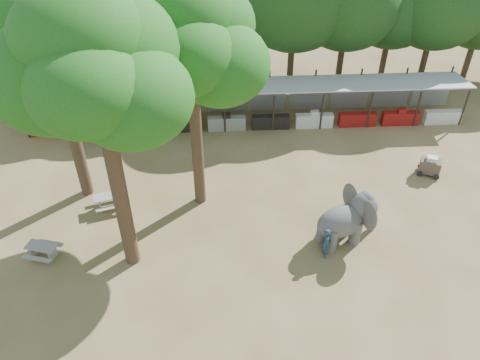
{
  "coord_description": "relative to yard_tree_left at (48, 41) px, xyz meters",
  "views": [
    {
      "loc": [
        -2.01,
        -12.71,
        15.77
      ],
      "look_at": [
        -1.0,
        5.0,
        2.0
      ],
      "focal_mm": 35.0,
      "sensor_mm": 36.0,
      "label": 1
    }
  ],
  "objects": [
    {
      "name": "ground",
      "position": [
        9.13,
        -7.19,
        -8.2
      ],
      "size": [
        100.0,
        100.0,
        0.0
      ],
      "primitive_type": "plane",
      "color": "brown",
      "rests_on": "ground"
    },
    {
      "name": "vendor_stalls",
      "position": [
        9.13,
        6.65,
        -7.02
      ],
      "size": [
        28.0,
        2.99,
        2.8
      ],
      "color": "#A1A2A9",
      "rests_on": "ground"
    },
    {
      "name": "yard_tree_left",
      "position": [
        0.0,
        0.0,
        0.0
      ],
      "size": [
        7.1,
        6.9,
        11.02
      ],
      "color": "#332316",
      "rests_on": "ground"
    },
    {
      "name": "yard_tree_center",
      "position": [
        3.0,
        -5.0,
        1.01
      ],
      "size": [
        7.1,
        6.9,
        12.04
      ],
      "color": "#332316",
      "rests_on": "ground"
    },
    {
      "name": "yard_tree_back",
      "position": [
        6.0,
        -1.0,
        0.34
      ],
      "size": [
        7.1,
        6.9,
        11.36
      ],
      "color": "#332316",
      "rests_on": "ground"
    },
    {
      "name": "backdrop_trees",
      "position": [
        9.13,
        11.81,
        -2.69
      ],
      "size": [
        46.46,
        5.95,
        8.33
      ],
      "color": "#332316",
      "rests_on": "ground"
    },
    {
      "name": "elephant",
      "position": [
        12.96,
        -4.41,
        -6.92
      ],
      "size": [
        3.44,
        2.63,
        2.56
      ],
      "rotation": [
        0.0,
        0.0,
        0.37
      ],
      "color": "#474444",
      "rests_on": "ground"
    },
    {
      "name": "handler",
      "position": [
        11.81,
        -5.43,
        -7.4
      ],
      "size": [
        0.46,
        0.63,
        1.61
      ],
      "primitive_type": "imported",
      "rotation": [
        0.0,
        0.0,
        1.43
      ],
      "color": "#26384C",
      "rests_on": "ground"
    },
    {
      "name": "picnic_table_near",
      "position": [
        -0.9,
        -4.77,
        -7.75
      ],
      "size": [
        1.67,
        1.58,
        0.69
      ],
      "rotation": [
        0.0,
        0.0,
        -0.28
      ],
      "color": "gray",
      "rests_on": "ground"
    },
    {
      "name": "picnic_table_far",
      "position": [
        1.57,
        -1.48,
        -7.7
      ],
      "size": [
        1.87,
        1.77,
        0.77
      ],
      "rotation": [
        0.0,
        0.0,
        0.29
      ],
      "color": "gray",
      "rests_on": "ground"
    },
    {
      "name": "cart_back",
      "position": [
        18.8,
        0.32,
        -7.62
      ],
      "size": [
        1.42,
        1.21,
        1.17
      ],
      "rotation": [
        0.0,
        0.0,
        -0.42
      ],
      "color": "#3E3028",
      "rests_on": "ground"
    }
  ]
}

